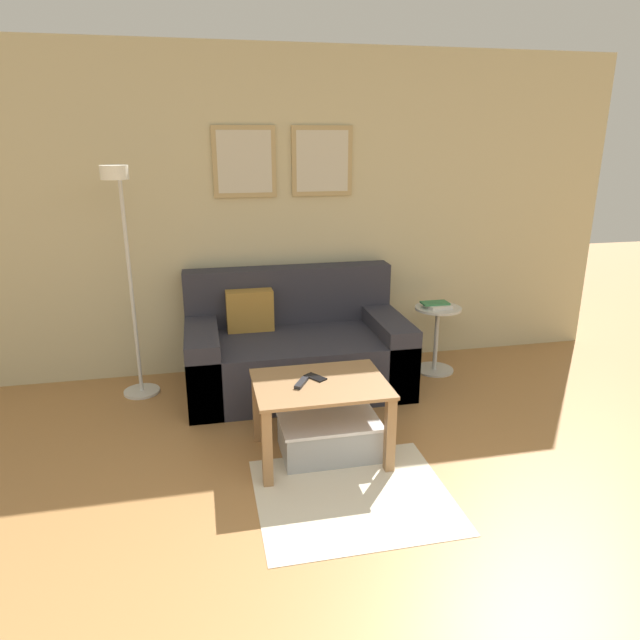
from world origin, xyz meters
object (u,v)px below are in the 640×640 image
at_px(book_stack, 437,305).
at_px(couch, 295,350).
at_px(floor_lamp, 126,260).
at_px(coffee_table, 320,398).
at_px(storage_bin, 328,435).
at_px(cell_phone, 315,377).
at_px(side_table, 437,333).
at_px(remote_control, 301,383).

bearing_deg(book_stack, couch, -177.74).
bearing_deg(book_stack, floor_lamp, -178.47).
bearing_deg(coffee_table, storage_bin, 8.26).
height_order(couch, storage_bin, couch).
height_order(coffee_table, cell_phone, cell_phone).
xyz_separation_m(side_table, remote_control, (-1.34, -1.11, 0.16)).
relative_size(storage_bin, side_table, 1.09).
bearing_deg(coffee_table, remote_control, -176.70).
bearing_deg(coffee_table, side_table, 42.01).
height_order(storage_bin, book_stack, book_stack).
height_order(couch, remote_control, couch).
bearing_deg(couch, book_stack, 2.26).
bearing_deg(book_stack, storage_bin, -136.56).
bearing_deg(floor_lamp, book_stack, 1.53).
bearing_deg(couch, floor_lamp, -179.21).
distance_m(coffee_table, cell_phone, 0.13).
xyz_separation_m(floor_lamp, side_table, (2.38, 0.06, -0.73)).
xyz_separation_m(coffee_table, remote_control, (-0.12, -0.01, 0.11)).
bearing_deg(cell_phone, floor_lamp, 105.42).
xyz_separation_m(coffee_table, storage_bin, (0.05, 0.01, -0.26)).
distance_m(book_stack, remote_control, 1.73).
relative_size(couch, remote_control, 11.10).
xyz_separation_m(side_table, cell_phone, (-1.24, -1.03, 0.16)).
height_order(coffee_table, side_table, side_table).
bearing_deg(cell_phone, side_table, 5.58).
relative_size(coffee_table, floor_lamp, 0.46).
distance_m(couch, cell_phone, 1.01).
relative_size(side_table, remote_control, 3.71).
relative_size(floor_lamp, book_stack, 7.33).
bearing_deg(floor_lamp, coffee_table, -41.95).
distance_m(couch, remote_control, 1.09).
height_order(floor_lamp, cell_phone, floor_lamp).
height_order(couch, coffee_table, couch).
bearing_deg(storage_bin, cell_phone, 137.79).
xyz_separation_m(floor_lamp, cell_phone, (1.14, -0.97, -0.58)).
bearing_deg(remote_control, coffee_table, 32.88).
distance_m(side_table, remote_control, 1.75).
bearing_deg(coffee_table, cell_phone, 102.71).
height_order(book_stack, remote_control, book_stack).
bearing_deg(coffee_table, couch, 88.54).
bearing_deg(side_table, couch, -177.89).
height_order(remote_control, cell_phone, remote_control).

